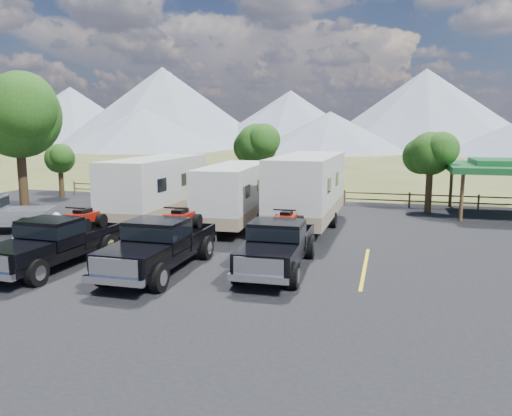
% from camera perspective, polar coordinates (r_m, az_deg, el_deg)
% --- Properties ---
extents(ground, '(320.00, 320.00, 0.00)m').
position_cam_1_polar(ground, '(16.10, -10.58, -9.11)').
color(ground, '#464F21').
rests_on(ground, ground).
extents(asphalt_lot, '(44.00, 34.00, 0.04)m').
position_cam_1_polar(asphalt_lot, '(18.72, -6.61, -6.32)').
color(asphalt_lot, black).
rests_on(asphalt_lot, ground).
extents(stall_lines, '(12.12, 5.50, 0.01)m').
position_cam_1_polar(stall_lines, '(19.62, -5.54, -5.51)').
color(stall_lines, yellow).
rests_on(stall_lines, asphalt_lot).
extents(tree_big_nw, '(5.54, 5.18, 7.84)m').
position_cam_1_polar(tree_big_nw, '(29.82, -25.58, 9.47)').
color(tree_big_nw, black).
rests_on(tree_big_nw, ground).
extents(tree_ne_a, '(3.11, 2.92, 4.76)m').
position_cam_1_polar(tree_ne_a, '(30.88, 19.29, 5.88)').
color(tree_ne_a, black).
rests_on(tree_ne_a, ground).
extents(tree_north, '(3.46, 3.24, 5.25)m').
position_cam_1_polar(tree_north, '(33.93, 0.07, 7.25)').
color(tree_north, black).
rests_on(tree_north, ground).
extents(tree_nw_small, '(2.59, 2.43, 3.85)m').
position_cam_1_polar(tree_nw_small, '(38.31, -21.52, 5.27)').
color(tree_nw_small, black).
rests_on(tree_nw_small, ground).
extents(rail_fence, '(36.12, 0.12, 1.00)m').
position_cam_1_polar(rail_fence, '(32.89, 6.63, 1.48)').
color(rail_fence, '#4E3921').
rests_on(rail_fence, ground).
extents(pavilion, '(6.20, 6.20, 3.22)m').
position_cam_1_polar(pavilion, '(31.47, 26.57, 4.21)').
color(pavilion, '#4E3921').
rests_on(pavilion, ground).
extents(mountain_range, '(209.00, 71.00, 20.00)m').
position_cam_1_polar(mountain_range, '(120.61, 8.30, 10.54)').
color(mountain_range, gray).
rests_on(mountain_range, ground).
extents(rig_left, '(2.33, 6.05, 1.99)m').
position_cam_1_polar(rig_left, '(19.29, -21.93, -3.48)').
color(rig_left, black).
rests_on(rig_left, asphalt_lot).
extents(rig_center, '(2.22, 6.21, 2.07)m').
position_cam_1_polar(rig_center, '(17.71, -10.81, -3.94)').
color(rig_center, black).
rests_on(rig_center, asphalt_lot).
extents(rig_right, '(2.17, 5.94, 1.97)m').
position_cam_1_polar(rig_right, '(17.60, 2.55, -4.02)').
color(rig_right, black).
rests_on(rig_right, asphalt_lot).
extents(trailer_left, '(2.64, 9.83, 3.43)m').
position_cam_1_polar(trailer_left, '(26.21, -11.31, 2.09)').
color(trailer_left, silver).
rests_on(trailer_left, asphalt_lot).
extents(trailer_center, '(2.66, 8.97, 3.11)m').
position_cam_1_polar(trailer_center, '(24.91, -2.56, 1.51)').
color(trailer_center, silver).
rests_on(trailer_center, asphalt_lot).
extents(trailer_right, '(2.85, 10.36, 3.61)m').
position_cam_1_polar(trailer_right, '(24.85, 5.94, 2.05)').
color(trailer_right, silver).
rests_on(trailer_right, asphalt_lot).
extents(person_a, '(0.76, 0.72, 1.75)m').
position_cam_1_polar(person_a, '(20.78, -21.78, -2.83)').
color(person_a, silver).
rests_on(person_a, asphalt_lot).
extents(person_b, '(0.97, 0.89, 1.60)m').
position_cam_1_polar(person_b, '(20.29, -25.27, -3.55)').
color(person_b, slate).
rests_on(person_b, asphalt_lot).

